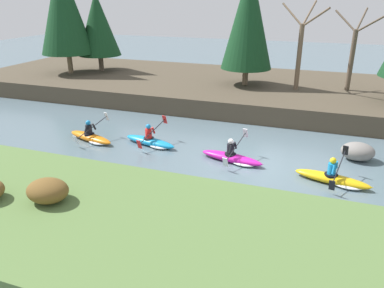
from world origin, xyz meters
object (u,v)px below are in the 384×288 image
(kayaker_far_back, at_px, (92,137))
(boulder_midstream, at_px, (358,151))
(kayaker_lead, at_px, (335,179))
(kayaker_middle, at_px, (234,158))
(kayaker_trailing, at_px, (152,141))

(kayaker_far_back, bearing_deg, boulder_midstream, 25.23)
(kayaker_lead, xyz_separation_m, kayaker_middle, (-3.94, 0.62, 0.00))
(kayaker_middle, xyz_separation_m, boulder_midstream, (4.80, 1.97, 0.18))
(kayaker_lead, xyz_separation_m, kayaker_trailing, (-7.93, 1.15, 0.00))
(kayaker_lead, distance_m, kayaker_trailing, 8.01)
(kayaker_middle, bearing_deg, kayaker_trailing, -176.52)
(kayaker_middle, bearing_deg, kayaker_far_back, -169.47)
(kayaker_far_back, xyz_separation_m, boulder_midstream, (11.68, 1.89, 0.18))
(kayaker_lead, distance_m, kayaker_far_back, 10.84)
(kayaker_lead, relative_size, kayaker_middle, 1.00)
(kayaker_middle, height_order, kayaker_far_back, same)
(kayaker_lead, bearing_deg, kayaker_middle, -177.04)
(kayaker_middle, relative_size, kayaker_trailing, 1.00)
(kayaker_lead, xyz_separation_m, kayaker_far_back, (-10.82, 0.69, 0.00))
(boulder_midstream, bearing_deg, kayaker_trailing, -170.76)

